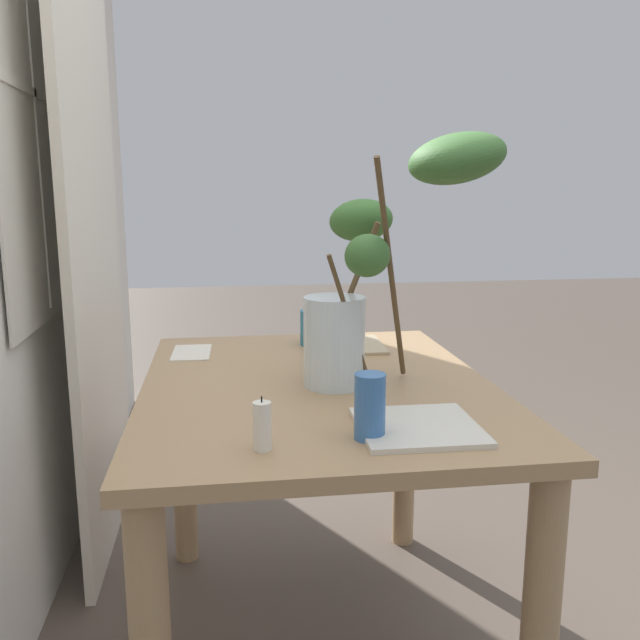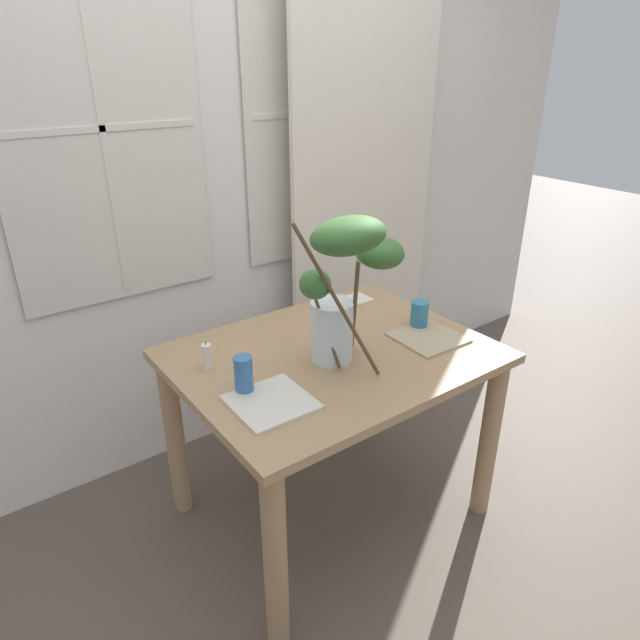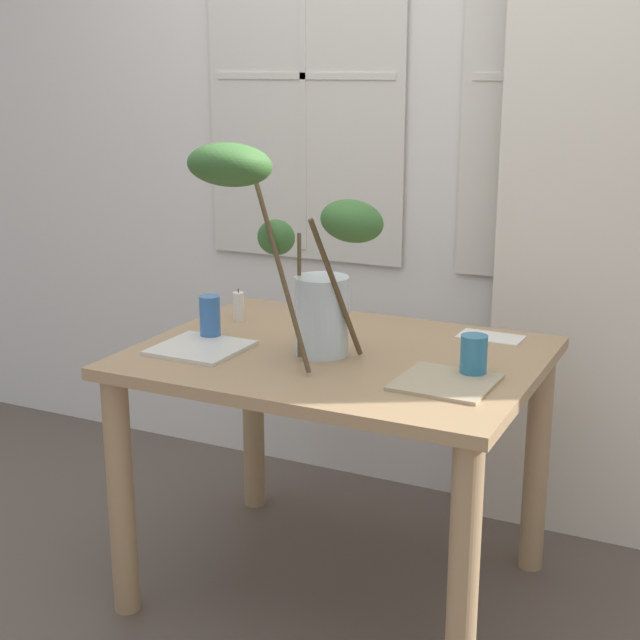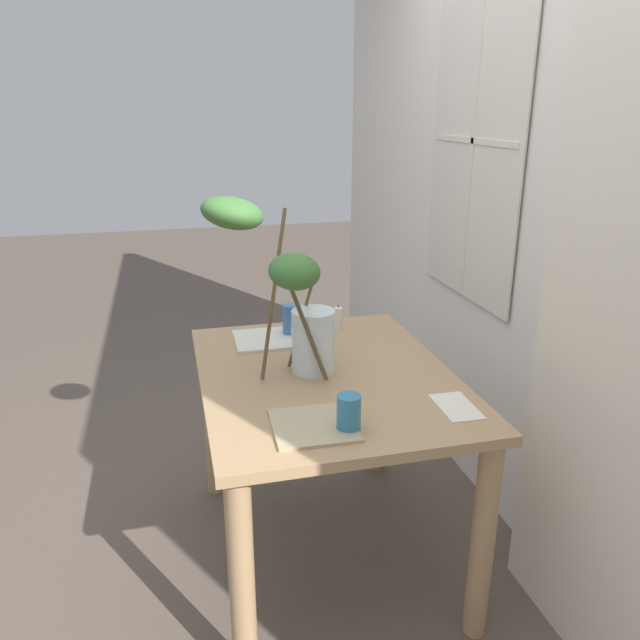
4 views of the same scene
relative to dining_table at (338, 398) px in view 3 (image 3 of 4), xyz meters
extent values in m
plane|color=brown|center=(0.00, 0.00, -0.62)|extent=(14.00, 14.00, 0.00)
cube|color=silver|center=(0.00, 0.84, 0.74)|extent=(4.58, 0.12, 2.72)
cube|color=silver|center=(-0.50, 0.77, 0.91)|extent=(0.72, 0.01, 1.27)
cube|color=silver|center=(-0.50, 0.77, 0.91)|extent=(0.79, 0.01, 1.34)
cube|color=silver|center=(-0.50, 0.76, 0.91)|extent=(0.02, 0.01, 1.27)
cube|color=silver|center=(-0.50, 0.76, 0.91)|extent=(0.72, 0.01, 0.02)
cube|color=silver|center=(0.50, 0.77, 0.91)|extent=(0.72, 0.01, 1.27)
cube|color=silver|center=(0.50, 0.77, 0.91)|extent=(0.79, 0.01, 1.34)
cube|color=silver|center=(0.50, 0.76, 0.91)|extent=(0.02, 0.01, 1.27)
cube|color=silver|center=(0.50, 0.76, 0.91)|extent=(0.72, 0.01, 0.02)
cube|color=silver|center=(0.70, 0.66, 0.64)|extent=(0.86, 0.03, 2.52)
cube|color=tan|center=(0.00, 0.00, 0.12)|extent=(1.14, 0.89, 0.03)
cylinder|color=tan|center=(-0.51, -0.38, -0.26)|extent=(0.08, 0.08, 0.73)
cylinder|color=tan|center=(0.51, -0.38, -0.26)|extent=(0.08, 0.08, 0.73)
cylinder|color=tan|center=(-0.51, 0.38, -0.26)|extent=(0.08, 0.08, 0.73)
cylinder|color=tan|center=(0.51, 0.38, -0.26)|extent=(0.08, 0.08, 0.73)
cylinder|color=silver|center=(-0.03, -0.04, 0.26)|extent=(0.15, 0.15, 0.23)
cylinder|color=silver|center=(-0.03, -0.04, 0.18)|extent=(0.14, 0.14, 0.07)
cylinder|color=brown|center=(0.03, -0.08, 0.35)|extent=(0.11, 0.15, 0.40)
ellipsoid|color=#38662D|center=(0.10, -0.13, 0.55)|extent=(0.25, 0.24, 0.15)
cylinder|color=brown|center=(-0.10, -0.16, 0.42)|extent=(0.27, 0.16, 0.55)
ellipsoid|color=#38662D|center=(-0.17, -0.29, 0.70)|extent=(0.30, 0.31, 0.17)
cylinder|color=brown|center=(-0.09, -0.07, 0.32)|extent=(0.07, 0.13, 0.33)
ellipsoid|color=#38662D|center=(-0.15, -0.10, 0.48)|extent=(0.16, 0.16, 0.13)
cylinder|color=#386BAD|center=(-0.40, -0.05, 0.21)|extent=(0.06, 0.06, 0.13)
cylinder|color=teal|center=(0.41, -0.04, 0.20)|extent=(0.07, 0.07, 0.11)
cube|color=silver|center=(-0.37, -0.16, 0.15)|extent=(0.25, 0.25, 0.01)
cube|color=tan|center=(0.37, -0.14, 0.15)|extent=(0.25, 0.25, 0.01)
cube|color=silver|center=(0.36, 0.33, 0.14)|extent=(0.20, 0.12, 0.00)
cylinder|color=silver|center=(-0.43, 0.17, 0.19)|extent=(0.04, 0.04, 0.09)
cylinder|color=black|center=(-0.43, 0.17, 0.24)|extent=(0.00, 0.00, 0.01)
camera|label=1|loc=(-1.63, 0.23, 0.63)|focal=37.34mm
camera|label=2|loc=(-1.15, -1.48, 1.17)|focal=31.84mm
camera|label=3|loc=(1.06, -2.32, 0.94)|focal=51.97mm
camera|label=4|loc=(1.95, -0.51, 1.05)|focal=34.69mm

